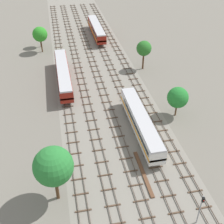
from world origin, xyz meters
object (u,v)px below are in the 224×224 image
object	(u,v)px
diesel_railcar_centre_nearest	(141,122)
diesel_railcar_centre_mid	(96,29)
signal_post_nearest	(201,207)
passenger_coach_far_left_near	(63,73)

from	to	relation	value
diesel_railcar_centre_nearest	diesel_railcar_centre_mid	distance (m)	51.28
diesel_railcar_centre_nearest	signal_post_nearest	distance (m)	20.53
diesel_railcar_centre_nearest	passenger_coach_far_left_near	world-z (taller)	same
passenger_coach_far_left_near	signal_post_nearest	xyz separation A→B (m)	(14.92, -42.62, 0.89)
passenger_coach_far_left_near	signal_post_nearest	bearing A→B (deg)	-70.71
diesel_railcar_centre_mid	signal_post_nearest	world-z (taller)	signal_post_nearest
signal_post_nearest	passenger_coach_far_left_near	bearing A→B (deg)	109.29
passenger_coach_far_left_near	signal_post_nearest	world-z (taller)	signal_post_nearest
diesel_railcar_centre_nearest	passenger_coach_far_left_near	xyz separation A→B (m)	(-12.79, 22.23, 0.02)
diesel_railcar_centre_nearest	signal_post_nearest	xyz separation A→B (m)	(2.13, -20.39, 0.91)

